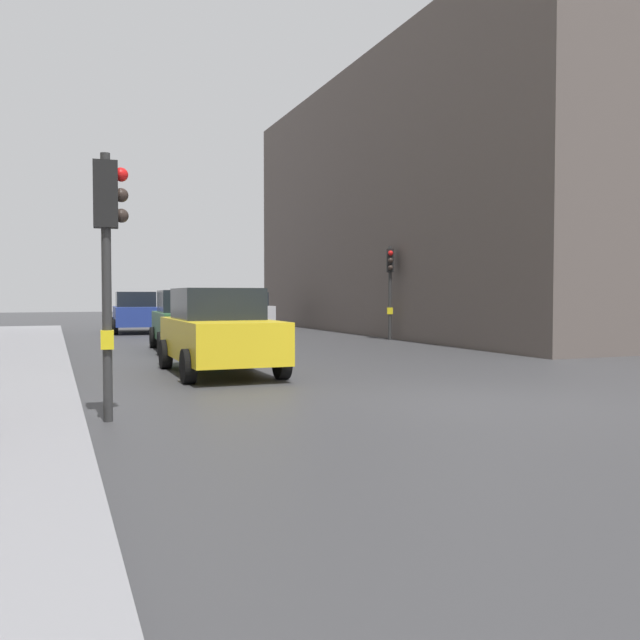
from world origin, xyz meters
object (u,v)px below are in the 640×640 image
Objects in this scene: traffic_light_near_left at (108,237)px; car_yellow_taxi at (219,331)px; traffic_light_mid_street at (390,275)px; car_silver_hatchback at (246,311)px; car_blue_van at (136,312)px; car_green_estate at (189,320)px.

traffic_light_near_left is 0.81× the size of car_yellow_taxi.
car_silver_hatchback is (-2.72, 9.54, -1.45)m from traffic_light_mid_street.
car_blue_van and car_green_estate have the same top height.
traffic_light_mid_street reaches higher than car_green_estate.
car_blue_van is at bearing 82.73° from traffic_light_near_left.
traffic_light_near_left is 0.80× the size of car_silver_hatchback.
traffic_light_near_left reaches higher than car_green_estate.
car_green_estate is at bearing -88.02° from car_blue_van.
car_silver_hatchback is at bearing 70.31° from traffic_light_near_left.
car_yellow_taxi is 0.98× the size of car_green_estate.
traffic_light_near_left is 1.01× the size of traffic_light_mid_street.
car_yellow_taxi is at bearing -90.52° from car_blue_van.
car_silver_hatchback is 12.47m from car_green_estate.
traffic_light_near_left is 0.79× the size of car_blue_van.
car_silver_hatchback is 0.99× the size of car_green_estate.
traffic_light_near_left reaches higher than traffic_light_mid_street.
car_yellow_taxi is 0.99× the size of car_silver_hatchback.
traffic_light_near_left is 16.47m from traffic_light_mid_street.
traffic_light_near_left is at bearing -97.27° from car_blue_van.
traffic_light_mid_street is 7.99m from car_green_estate.
car_blue_van and car_yellow_taxi have the same top height.
car_yellow_taxi and car_green_estate have the same top height.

